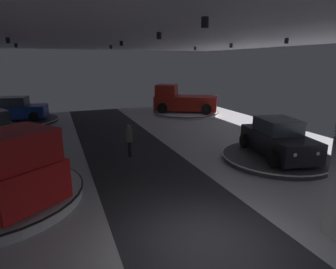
# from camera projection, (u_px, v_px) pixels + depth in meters

# --- Properties ---
(ground) EXTENTS (24.00, 44.00, 0.06)m
(ground) POSITION_uv_depth(u_px,v_px,m) (209.00, 246.00, 7.25)
(ground) COLOR #B2B2B7
(ceiling_with_spotlights) EXTENTS (24.00, 44.00, 0.39)m
(ceiling_with_spotlights) POSITION_uv_depth(u_px,v_px,m) (219.00, 9.00, 5.86)
(ceiling_with_spotlights) COLOR silver
(display_platform_deep_right) EXTENTS (5.68, 5.68, 0.23)m
(display_platform_deep_right) POSITION_uv_depth(u_px,v_px,m) (186.00, 112.00, 25.05)
(display_platform_deep_right) COLOR silver
(display_platform_deep_right) RESTS_ON ground
(pickup_truck_deep_right) EXTENTS (5.60, 4.65, 2.30)m
(pickup_truck_deep_right) POSITION_uv_depth(u_px,v_px,m) (182.00, 101.00, 24.85)
(pickup_truck_deep_right) COLOR maroon
(pickup_truck_deep_right) RESTS_ON display_platform_deep_right
(display_platform_mid_right) EXTENTS (5.05, 5.05, 0.25)m
(display_platform_mid_right) POSITION_uv_depth(u_px,v_px,m) (276.00, 157.00, 13.41)
(display_platform_mid_right) COLOR #333338
(display_platform_mid_right) RESTS_ON ground
(display_car_mid_right) EXTENTS (2.89, 4.48, 1.71)m
(display_car_mid_right) POSITION_uv_depth(u_px,v_px,m) (278.00, 139.00, 13.23)
(display_car_mid_right) COLOR black
(display_car_mid_right) RESTS_ON display_platform_mid_right
(display_platform_deep_left) EXTENTS (5.86, 5.86, 0.22)m
(display_platform_deep_left) POSITION_uv_depth(u_px,v_px,m) (18.00, 121.00, 21.65)
(display_platform_deep_left) COLOR #333338
(display_platform_deep_left) RESTS_ON ground
(display_car_deep_left) EXTENTS (4.46, 2.84, 1.71)m
(display_car_deep_left) POSITION_uv_depth(u_px,v_px,m) (16.00, 109.00, 21.42)
(display_car_deep_left) COLOR navy
(display_car_deep_left) RESTS_ON display_platform_deep_left
(visitor_walking_near) EXTENTS (0.32, 0.32, 1.59)m
(visitor_walking_near) POSITION_uv_depth(u_px,v_px,m) (129.00, 138.00, 13.75)
(visitor_walking_near) COLOR black
(visitor_walking_near) RESTS_ON ground
(stanchion_a) EXTENTS (0.28, 0.28, 1.01)m
(stanchion_a) POSITION_uv_depth(u_px,v_px,m) (62.00, 178.00, 10.44)
(stanchion_a) COLOR #333338
(stanchion_a) RESTS_ON ground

